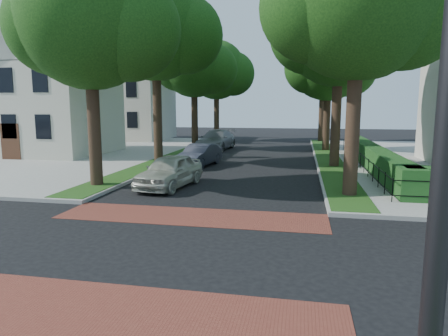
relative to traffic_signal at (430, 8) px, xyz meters
The scene contains 22 objects.
ground 8.09m from the traffic_signal, 137.91° to the left, with size 120.00×120.00×0.00m, color black.
sidewalk_nw 34.12m from the traffic_signal, 136.17° to the left, with size 30.00×30.00×0.15m, color gray.
crosswalk_far 10.20m from the traffic_signal, 122.69° to the left, with size 9.00×2.20×0.01m, color maroon.
crosswalk_near 6.89m from the traffic_signal, 166.05° to the left, with size 9.00×2.20×0.01m, color maroon.
grass_strip_ne 23.95m from the traffic_signal, 88.75° to the left, with size 1.60×29.80×0.02m, color #244513.
grass_strip_nw 26.06m from the traffic_signal, 113.63° to the left, with size 1.60×29.80×0.02m, color #244513.
tree_right_near 12.03m from the traffic_signal, 86.47° to the left, with size 7.75×6.67×10.66m.
tree_right_mid 19.95m from the traffic_signal, 87.89° to the left, with size 8.25×7.09×11.22m.
tree_right_far 28.73m from the traffic_signal, 88.57° to the left, with size 7.25×6.23×9.74m.
tree_right_back 37.74m from the traffic_signal, 88.91° to the left, with size 7.50×6.45×10.20m.
tree_left_near 15.74m from the traffic_signal, 131.45° to the left, with size 7.50×6.45×10.20m.
tree_left_mid 22.48m from the traffic_signal, 117.60° to the left, with size 8.00×6.88×11.48m.
tree_left_far 30.52m from the traffic_signal, 109.77° to the left, with size 7.00×6.02×9.86m.
tree_left_back 39.12m from the traffic_signal, 105.27° to the left, with size 7.75×6.66×10.44m.
hedge_main_road 20.01m from the traffic_signal, 81.75° to the left, with size 1.00×18.00×1.20m, color #173D15.
fence_main_road 19.95m from the traffic_signal, 84.08° to the left, with size 0.06×18.00×0.90m, color black, non-canonical shape.
house_left_near 30.29m from the traffic_signal, 132.28° to the left, with size 10.00×9.00×10.14m.
house_left_far 41.72m from the traffic_signal, 119.24° to the left, with size 10.00×9.00×10.14m.
traffic_signal is the anchor object (origin of this frame).
parked_car_front 14.70m from the traffic_signal, 120.50° to the left, with size 1.77×4.40×1.50m, color #B7B8A6.
parked_car_middle 20.65m from the traffic_signal, 111.71° to the left, with size 1.44×4.14×1.36m, color #1D222C.
parked_car_rear 29.88m from the traffic_signal, 106.64° to the left, with size 2.32×5.72×1.66m, color gray.
Camera 1 is at (3.54, -9.33, 3.64)m, focal length 32.00 mm.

